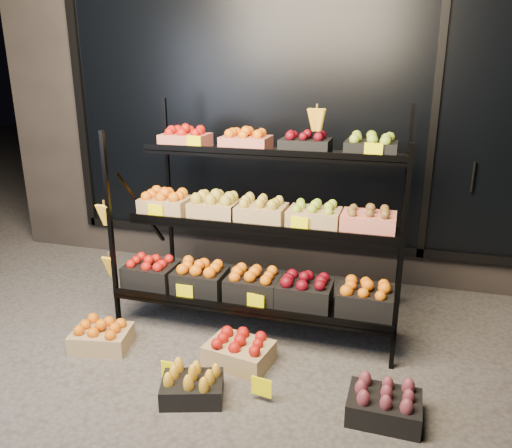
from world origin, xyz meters
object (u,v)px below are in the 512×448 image
(floor_crate_midleft, at_px, (192,385))
(floor_crate_left, at_px, (101,335))
(display_rack, at_px, (259,224))
(floor_crate_midright, at_px, (239,350))

(floor_crate_midleft, bearing_deg, floor_crate_left, 140.18)
(display_rack, relative_size, floor_crate_left, 4.94)
(display_rack, bearing_deg, floor_crate_midright, -85.83)
(display_rack, relative_size, floor_crate_midright, 4.65)
(display_rack, height_order, floor_crate_midright, display_rack)
(floor_crate_midleft, xyz_separation_m, floor_crate_midright, (0.15, 0.44, 0.01))
(display_rack, distance_m, floor_crate_left, 1.39)
(floor_crate_left, xyz_separation_m, floor_crate_midright, (1.00, 0.09, 0.00))
(floor_crate_left, bearing_deg, display_rack, 26.57)
(floor_crate_left, bearing_deg, floor_crate_midleft, -33.43)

